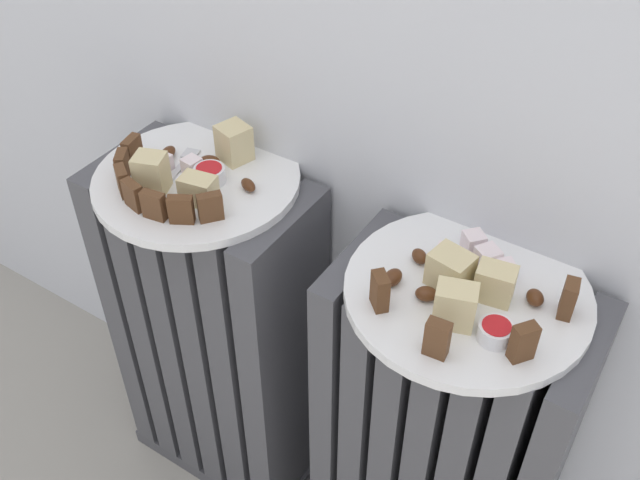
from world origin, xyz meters
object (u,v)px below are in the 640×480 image
plate_left (197,180)px  jam_bowl_left (210,174)px  radiator_left (219,340)px  fork (181,166)px  radiator_right (437,454)px  jam_bowl_right (495,331)px  plate_right (467,293)px

plate_left → jam_bowl_left: size_ratio=6.69×
radiator_left → fork: size_ratio=6.27×
radiator_right → jam_bowl_right: 0.34m
radiator_right → plate_right: bearing=-135.0°
plate_left → jam_bowl_left: jam_bowl_left is taller
jam_bowl_left → fork: 0.05m
radiator_left → plate_right: (0.39, -0.00, 0.32)m
fork → jam_bowl_right: bearing=-7.0°
radiator_right → plate_left: bearing=-180.0°
radiator_left → fork: 0.33m
radiator_right → jam_bowl_left: bearing=179.7°
jam_bowl_left → fork: jam_bowl_left is taller
radiator_right → jam_bowl_left: size_ratio=15.04×
radiator_right → fork: size_ratio=6.27×
radiator_left → plate_left: plate_left is taller
radiator_right → plate_right: size_ratio=2.25×
jam_bowl_left → plate_left: bearing=-175.5°
plate_right → jam_bowl_left: size_ratio=6.69×
radiator_left → fork: (-0.03, 0.01, 0.32)m
radiator_left → fork: fork is taller
radiator_right → jam_bowl_left: jam_bowl_left is taller
plate_right → jam_bowl_left: bearing=179.7°
plate_left → jam_bowl_left: (0.02, 0.00, 0.02)m
radiator_left → jam_bowl_right: (0.44, -0.05, 0.33)m
jam_bowl_right → plate_left: bearing=173.2°
plate_left → jam_bowl_right: bearing=-6.8°
plate_right → jam_bowl_right: jam_bowl_right is taller
radiator_right → plate_left: (-0.39, -0.00, 0.32)m
radiator_right → jam_bowl_left: (-0.36, 0.00, 0.34)m
plate_right → radiator_right: bearing=45.0°
radiator_right → fork: fork is taller
radiator_left → jam_bowl_left: 0.34m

